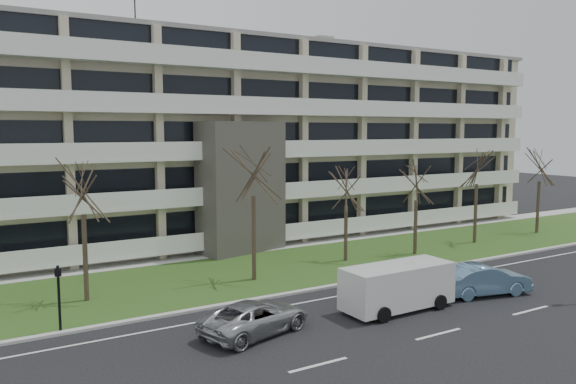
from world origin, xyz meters
TOP-DOWN VIEW (x-y plane):
  - ground at (0.00, 0.00)m, footprint 160.00×160.00m
  - grass_verge at (0.00, 13.00)m, footprint 90.00×10.00m
  - curb at (0.00, 8.00)m, footprint 90.00×0.35m
  - sidewalk at (0.00, 18.50)m, footprint 90.00×2.00m
  - lane_edge_line at (0.00, 6.50)m, footprint 90.00×0.12m
  - apartment_building at (-0.01, 25.32)m, footprint 60.50×15.10m
  - silver_pickup at (-6.48, 4.00)m, footprint 5.39×3.53m
  - blue_sedan at (6.14, 2.87)m, footprint 5.11×2.77m
  - white_van at (0.77, 3.31)m, footprint 5.57×2.34m
  - pedestrian_signal at (-13.47, 8.19)m, footprint 0.29×0.24m
  - tree_2 at (-11.63, 12.14)m, footprint 3.89×3.89m
  - tree_3 at (-2.74, 11.35)m, footprint 4.29×4.29m
  - tree_4 at (4.48, 12.46)m, footprint 3.23×3.23m
  - tree_5 at (9.72, 11.64)m, footprint 3.32×3.32m
  - tree_6 at (16.30, 12.23)m, footprint 3.97×3.97m
  - tree_7 at (23.90, 12.39)m, footprint 3.83×3.83m

SIDE VIEW (x-z plane):
  - ground at x=0.00m, z-range 0.00..0.00m
  - lane_edge_line at x=0.00m, z-range 0.00..0.01m
  - grass_verge at x=0.00m, z-range 0.00..0.06m
  - sidewalk at x=0.00m, z-range 0.00..0.08m
  - curb at x=0.00m, z-range 0.00..0.12m
  - silver_pickup at x=-6.48m, z-range 0.00..1.38m
  - blue_sedan at x=6.14m, z-range 0.00..1.60m
  - white_van at x=0.77m, z-range 0.21..2.36m
  - pedestrian_signal at x=-13.47m, z-range 0.39..3.27m
  - tree_4 at x=4.48m, z-range 1.78..8.23m
  - tree_5 at x=9.72m, z-range 1.84..8.49m
  - tree_7 at x=23.90m, z-range 2.13..9.79m
  - tree_2 at x=-11.63m, z-range 2.16..9.94m
  - tree_6 at x=16.30m, z-range 2.21..10.15m
  - tree_3 at x=-2.74m, z-range 2.38..10.96m
  - apartment_building at x=-0.01m, z-range -1.76..16.99m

